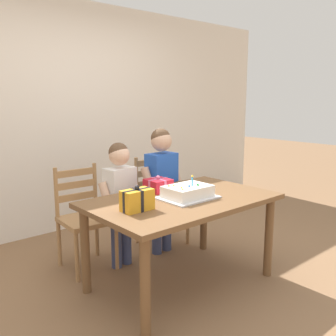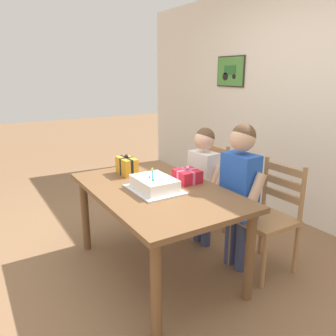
# 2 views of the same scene
# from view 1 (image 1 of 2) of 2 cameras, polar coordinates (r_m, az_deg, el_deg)

# --- Properties ---
(ground_plane) EXTENTS (20.00, 20.00, 0.00)m
(ground_plane) POSITION_cam_1_polar(r_m,az_deg,el_deg) (3.26, 2.01, -17.15)
(ground_plane) COLOR #846042
(back_wall) EXTENTS (6.40, 0.11, 2.60)m
(back_wall) POSITION_cam_1_polar(r_m,az_deg,el_deg) (4.46, -14.83, 7.50)
(back_wall) COLOR silver
(back_wall) RESTS_ON ground
(dining_table) EXTENTS (1.49, 0.93, 0.74)m
(dining_table) POSITION_cam_1_polar(r_m,az_deg,el_deg) (3.02, 2.09, -6.30)
(dining_table) COLOR brown
(dining_table) RESTS_ON ground
(birthday_cake) EXTENTS (0.44, 0.34, 0.19)m
(birthday_cake) POSITION_cam_1_polar(r_m,az_deg,el_deg) (2.98, 3.01, -3.73)
(birthday_cake) COLOR silver
(birthday_cake) RESTS_ON dining_table
(gift_box_red_large) EXTENTS (0.20, 0.19, 0.14)m
(gift_box_red_large) POSITION_cam_1_polar(r_m,az_deg,el_deg) (3.19, -1.55, -2.63)
(gift_box_red_large) COLOR red
(gift_box_red_large) RESTS_ON dining_table
(gift_box_beside_cake) EXTENTS (0.23, 0.13, 0.19)m
(gift_box_beside_cake) POSITION_cam_1_polar(r_m,az_deg,el_deg) (2.66, -4.74, -4.90)
(gift_box_beside_cake) COLOR gold
(gift_box_beside_cake) RESTS_ON dining_table
(chair_left) EXTENTS (0.44, 0.44, 0.92)m
(chair_left) POSITION_cam_1_polar(r_m,az_deg,el_deg) (3.46, -12.67, -7.33)
(chair_left) COLOR #A87A4C
(chair_left) RESTS_ON ground
(chair_right) EXTENTS (0.42, 0.42, 0.92)m
(chair_right) POSITION_cam_1_polar(r_m,az_deg,el_deg) (3.93, -1.29, -4.88)
(chair_right) COLOR #A87A4C
(chair_right) RESTS_ON ground
(child_older) EXTENTS (0.45, 0.26, 1.24)m
(child_older) POSITION_cam_1_polar(r_m,az_deg,el_deg) (3.62, -0.98, -1.60)
(child_older) COLOR #38426B
(child_older) RESTS_ON ground
(child_younger) EXTENTS (0.43, 0.25, 1.14)m
(child_younger) POSITION_cam_1_polar(r_m,az_deg,el_deg) (3.35, -7.31, -3.74)
(child_younger) COLOR #38426B
(child_younger) RESTS_ON ground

